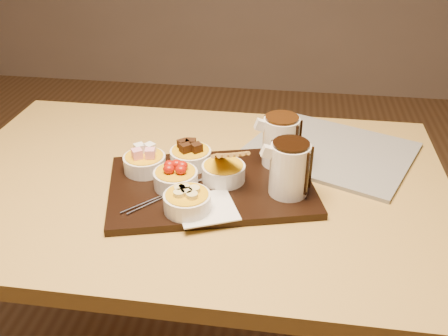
# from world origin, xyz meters

# --- Properties ---
(dining_table) EXTENTS (1.20, 0.80, 0.75)m
(dining_table) POSITION_xyz_m (0.00, 0.00, 0.65)
(dining_table) COLOR #BB9545
(dining_table) RESTS_ON ground
(serving_board) EXTENTS (0.52, 0.41, 0.02)m
(serving_board) POSITION_xyz_m (0.05, -0.04, 0.76)
(serving_board) COLOR black
(serving_board) RESTS_ON dining_table
(napkin) EXTENTS (0.16, 0.16, 0.00)m
(napkin) POSITION_xyz_m (0.05, -0.14, 0.77)
(napkin) COLOR white
(napkin) RESTS_ON serving_board
(bowl_marshmallows) EXTENTS (0.10, 0.10, 0.04)m
(bowl_marshmallows) POSITION_xyz_m (-0.12, -0.01, 0.79)
(bowl_marshmallows) COLOR white
(bowl_marshmallows) RESTS_ON serving_board
(bowl_cake) EXTENTS (0.10, 0.10, 0.04)m
(bowl_cake) POSITION_xyz_m (-0.02, 0.04, 0.79)
(bowl_cake) COLOR white
(bowl_cake) RESTS_ON serving_board
(bowl_strawberries) EXTENTS (0.10, 0.10, 0.04)m
(bowl_strawberries) POSITION_xyz_m (-0.03, -0.06, 0.79)
(bowl_strawberries) COLOR white
(bowl_strawberries) RESTS_ON serving_board
(bowl_biscotti) EXTENTS (0.10, 0.10, 0.04)m
(bowl_biscotti) POSITION_xyz_m (0.07, -0.02, 0.79)
(bowl_biscotti) COLOR white
(bowl_biscotti) RESTS_ON serving_board
(bowl_bananas) EXTENTS (0.10, 0.10, 0.04)m
(bowl_bananas) POSITION_xyz_m (0.02, -0.15, 0.79)
(bowl_bananas) COLOR white
(bowl_bananas) RESTS_ON serving_board
(pitcher_dark_chocolate) EXTENTS (0.11, 0.11, 0.12)m
(pitcher_dark_chocolate) POSITION_xyz_m (0.22, -0.05, 0.83)
(pitcher_dark_chocolate) COLOR silver
(pitcher_dark_chocolate) RESTS_ON serving_board
(pitcher_milk_chocolate) EXTENTS (0.11, 0.11, 0.12)m
(pitcher_milk_chocolate) POSITION_xyz_m (0.20, 0.08, 0.83)
(pitcher_milk_chocolate) COLOR silver
(pitcher_milk_chocolate) RESTS_ON serving_board
(fondue_skewers) EXTENTS (0.21, 0.20, 0.01)m
(fondue_skewers) POSITION_xyz_m (-0.03, -0.09, 0.77)
(fondue_skewers) COLOR silver
(fondue_skewers) RESTS_ON serving_board
(newspaper) EXTENTS (0.49, 0.45, 0.01)m
(newspaper) POSITION_xyz_m (0.33, 0.18, 0.76)
(newspaper) COLOR beige
(newspaper) RESTS_ON dining_table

